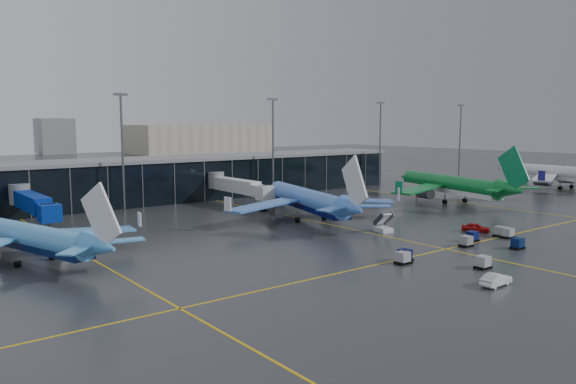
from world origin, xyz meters
TOP-DOWN VIEW (x-y plane):
  - ground at (0.00, 0.00)m, footprint 600.00×600.00m
  - terminal_pier at (0.00, 62.00)m, footprint 142.00×17.00m
  - jet_bridges at (-35.00, 42.99)m, footprint 94.00×27.50m
  - flood_masts at (5.00, 50.00)m, footprint 203.00×0.50m
  - distant_hangars at (49.94, 270.08)m, footprint 260.00×71.00m
  - taxi_lines at (10.00, 10.61)m, footprint 220.00×120.00m
  - airliner_arkefly at (-42.45, 16.02)m, footprint 42.02×45.09m
  - airliner_klm_near at (10.08, 18.49)m, footprint 47.51×51.14m
  - airliner_aer_lingus at (53.91, 16.57)m, footprint 49.12×53.01m
  - airliner_ba at (103.70, 14.32)m, footprint 42.55×47.80m
  - baggage_carts at (12.82, -17.57)m, footprint 29.83×12.38m
  - mobile_airstair at (12.79, 0.46)m, footprint 2.80×3.58m
  - service_van_red at (25.30, -9.97)m, footprint 4.24×5.14m
  - service_van_white at (-1.54, -30.61)m, footprint 4.75×1.79m

SIDE VIEW (x-z plane):
  - ground at x=0.00m, z-range 0.00..0.00m
  - taxi_lines at x=10.00m, z-range 0.00..0.02m
  - baggage_carts at x=12.82m, z-range -0.09..1.61m
  - mobile_airstair at x=12.79m, z-range -0.95..2.49m
  - service_van_white at x=-1.54m, z-range 0.00..1.55m
  - service_van_red at x=25.30m, z-range 0.00..1.65m
  - jet_bridges at x=-35.00m, z-range 0.95..8.15m
  - terminal_pier at x=0.00m, z-range 0.07..10.77m
  - airliner_arkefly at x=-42.45m, z-range 0.00..11.46m
  - airliner_klm_near at x=10.08m, z-range 0.00..13.12m
  - airliner_aer_lingus at x=53.91m, z-range 0.00..13.70m
  - airliner_ba at x=103.70m, z-range 0.00..14.03m
  - distant_hangars at x=49.94m, z-range -2.21..19.79m
  - flood_masts at x=5.00m, z-range 1.06..26.56m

